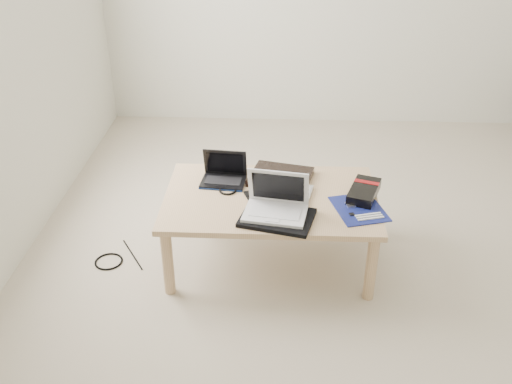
{
  "coord_description": "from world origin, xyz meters",
  "views": [
    {
      "loc": [
        -0.6,
        -2.53,
        1.89
      ],
      "look_at": [
        -0.71,
        0.01,
        0.42
      ],
      "focal_mm": 40.0,
      "sensor_mm": 36.0,
      "label": 1
    }
  ],
  "objects_px": {
    "coffee_table": "(271,204)",
    "gpu_box": "(364,192)",
    "netbook": "(224,175)",
    "white_laptop": "(276,204)"
  },
  "relations": [
    {
      "from": "coffee_table",
      "to": "netbook",
      "type": "bearing_deg",
      "value": 149.53
    },
    {
      "from": "gpu_box",
      "to": "coffee_table",
      "type": "bearing_deg",
      "value": -177.47
    },
    {
      "from": "coffee_table",
      "to": "white_laptop",
      "type": "relative_size",
      "value": 3.35
    },
    {
      "from": "coffee_table",
      "to": "gpu_box",
      "type": "bearing_deg",
      "value": 2.53
    },
    {
      "from": "coffee_table",
      "to": "netbook",
      "type": "xyz_separation_m",
      "value": [
        -0.26,
        0.15,
        0.08
      ]
    },
    {
      "from": "coffee_table",
      "to": "netbook",
      "type": "distance_m",
      "value": 0.31
    },
    {
      "from": "gpu_box",
      "to": "white_laptop",
      "type": "bearing_deg",
      "value": -155.85
    },
    {
      "from": "netbook",
      "to": "gpu_box",
      "type": "relative_size",
      "value": 0.88
    },
    {
      "from": "netbook",
      "to": "gpu_box",
      "type": "height_order",
      "value": "netbook"
    },
    {
      "from": "coffee_table",
      "to": "netbook",
      "type": "relative_size",
      "value": 4.4
    }
  ]
}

